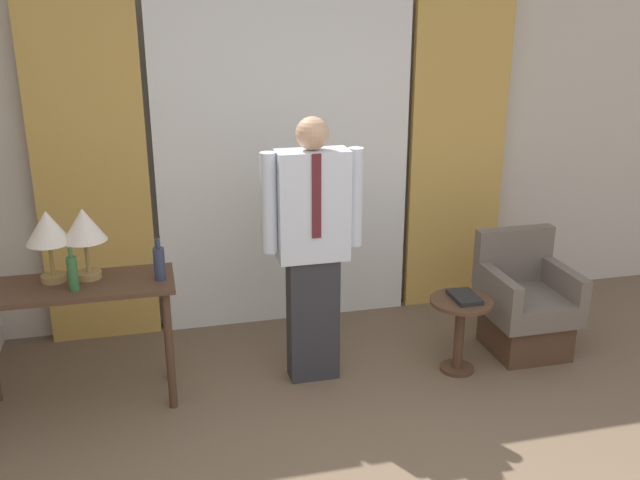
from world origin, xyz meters
name	(u,v)px	position (x,y,z in m)	size (l,w,h in m)	color
wall_back	(281,144)	(0.00, 3.00, 1.35)	(10.00, 0.06, 2.70)	beige
curtain_sheer_center	(285,156)	(0.00, 2.87, 1.29)	(1.87, 0.06, 2.58)	white
curtain_drape_left	(91,166)	(-1.36, 2.87, 1.29)	(0.77, 0.06, 2.58)	gold
curtain_drape_right	(457,147)	(1.36, 2.87, 1.29)	(0.77, 0.06, 2.58)	gold
desk	(74,307)	(-1.47, 1.93, 0.66)	(1.18, 0.46, 0.80)	#4C3323
table_lamp_left	(48,231)	(-1.57, 2.02, 1.11)	(0.26, 0.26, 0.43)	#9E7F47
table_lamp_right	(84,228)	(-1.37, 2.02, 1.11)	(0.26, 0.26, 0.43)	#9E7F47
bottle_near_edge	(73,273)	(-1.44, 1.84, 0.91)	(0.06, 0.06, 0.26)	#336638
bottle_by_lamp	(159,263)	(-0.96, 1.89, 0.91)	(0.07, 0.07, 0.26)	#2D3851
person	(313,242)	(-0.01, 1.93, 0.94)	(0.64, 0.21, 1.73)	#2D2D33
armchair	(524,307)	(1.53, 1.95, 0.32)	(0.58, 0.60, 0.84)	#4C3323
side_table	(460,323)	(0.95, 1.77, 0.35)	(0.41, 0.41, 0.52)	#4C3323
book	(465,297)	(0.97, 1.78, 0.53)	(0.16, 0.24, 0.03)	black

